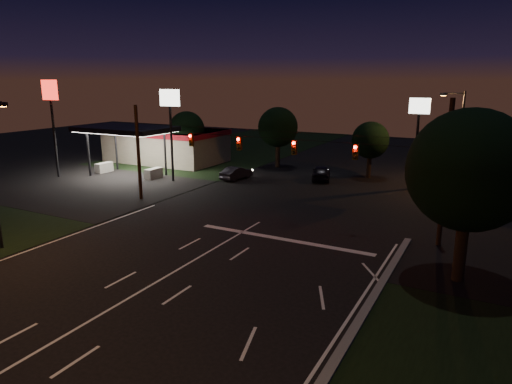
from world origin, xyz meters
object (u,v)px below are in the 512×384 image
Objects in this scene: utility_pole_right at (438,245)px; car_oncoming_b at (236,173)px; tree_right_near at (470,171)px; car_oncoming_a at (321,173)px.

car_oncoming_b is at bearing 152.45° from utility_pole_right.
tree_right_near is at bearing -72.47° from utility_pole_right.
utility_pole_right is 2.24× the size of car_oncoming_b.
tree_right_near is at bearing 108.84° from car_oncoming_a.
car_oncoming_b is (-22.38, 15.71, -5.02)m from tree_right_near.
car_oncoming_a is at bearing -147.82° from car_oncoming_b.
tree_right_near is 24.78m from car_oncoming_a.
tree_right_near reaches higher than car_oncoming_a.
car_oncoming_b is (-20.86, 10.88, 0.66)m from utility_pole_right.
utility_pole_right is at bearing 113.73° from car_oncoming_a.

